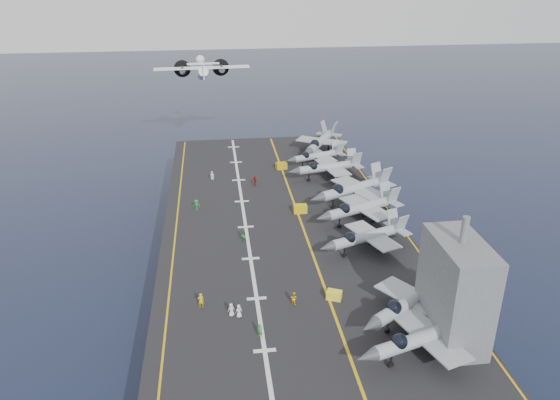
{
  "coord_description": "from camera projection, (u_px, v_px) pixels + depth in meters",
  "views": [
    {
      "loc": [
        -10.32,
        -77.43,
        49.84
      ],
      "look_at": [
        0.0,
        4.0,
        13.0
      ],
      "focal_mm": 35.0,
      "sensor_mm": 36.0,
      "label": 1
    }
  ],
  "objects": [
    {
      "name": "fighter_jet_1",
      "position": [
        412.0,
        300.0,
        63.88
      ],
      "size": [
        18.1,
        16.67,
        5.23
      ],
      "primitive_type": null,
      "color": "#8D959C",
      "rests_on": "flight_deck"
    },
    {
      "name": "fighter_jet_6",
      "position": [
        329.0,
        166.0,
        104.48
      ],
      "size": [
        16.47,
        12.72,
        5.11
      ],
      "primitive_type": null,
      "color": "#9DA3AE",
      "rests_on": "flight_deck"
    },
    {
      "name": "flight_deck",
      "position": [
        283.0,
        226.0,
        87.49
      ],
      "size": [
        38.0,
        92.0,
        0.4
      ],
      "primitive_type": "cube",
      "color": "black",
      "rests_on": "hull"
    },
    {
      "name": "crew_1",
      "position": [
        201.0,
        301.0,
        66.47
      ],
      "size": [
        1.3,
        0.93,
        2.04
      ],
      "primitive_type": "imported",
      "color": "gold",
      "rests_on": "flight_deck"
    },
    {
      "name": "foul_line",
      "position": [
        302.0,
        224.0,
        87.75
      ],
      "size": [
        0.35,
        90.0,
        0.02
      ],
      "primitive_type": "cube",
      "color": "gold",
      "rests_on": "flight_deck"
    },
    {
      "name": "ground",
      "position": [
        283.0,
        280.0,
        91.67
      ],
      "size": [
        500.0,
        500.0,
        0.0
      ],
      "primitive_type": "plane",
      "color": "#142135",
      "rests_on": "ground"
    },
    {
      "name": "crew_7",
      "position": [
        294.0,
        298.0,
        67.22
      ],
      "size": [
        1.22,
        1.17,
        1.7
      ],
      "primitive_type": "imported",
      "color": "yellow",
      "rests_on": "flight_deck"
    },
    {
      "name": "fighter_jet_8",
      "position": [
        320.0,
        141.0,
        117.85
      ],
      "size": [
        17.51,
        19.46,
        5.63
      ],
      "primitive_type": null,
      "color": "#A3ADB3",
      "rests_on": "flight_deck"
    },
    {
      "name": "transport_plane",
      "position": [
        202.0,
        73.0,
        136.53
      ],
      "size": [
        24.6,
        17.48,
        5.61
      ],
      "primitive_type": null,
      "color": "silver"
    },
    {
      "name": "deck_edge_port",
      "position": [
        176.0,
        231.0,
        85.45
      ],
      "size": [
        0.25,
        90.0,
        0.02
      ],
      "primitive_type": "cube",
      "color": "gold",
      "rests_on": "flight_deck"
    },
    {
      "name": "tow_cart_a",
      "position": [
        334.0,
        295.0,
        68.38
      ],
      "size": [
        2.17,
        1.85,
        1.11
      ],
      "primitive_type": null,
      "color": "yellow",
      "rests_on": "flight_deck"
    },
    {
      "name": "fighter_jet_0",
      "position": [
        424.0,
        336.0,
        57.8
      ],
      "size": [
        17.08,
        13.88,
        5.13
      ],
      "primitive_type": null,
      "color": "#8C949C",
      "rests_on": "flight_deck"
    },
    {
      "name": "fighter_jet_5",
      "position": [
        355.0,
        187.0,
        94.15
      ],
      "size": [
        19.64,
        17.04,
        5.73
      ],
      "primitive_type": null,
      "color": "gray",
      "rests_on": "flight_deck"
    },
    {
      "name": "fighter_jet_7",
      "position": [
        318.0,
        155.0,
        111.36
      ],
      "size": [
        14.79,
        12.08,
        4.43
      ],
      "primitive_type": null,
      "color": "gray",
      "rests_on": "flight_deck"
    },
    {
      "name": "crew_2",
      "position": [
        243.0,
        236.0,
        82.0
      ],
      "size": [
        1.38,
        1.24,
        1.92
      ],
      "primitive_type": "imported",
      "color": "#268C33",
      "rests_on": "flight_deck"
    },
    {
      "name": "crew_3",
      "position": [
        196.0,
        205.0,
        92.08
      ],
      "size": [
        1.31,
        1.04,
        1.93
      ],
      "primitive_type": "imported",
      "color": "#1A832A",
      "rests_on": "flight_deck"
    },
    {
      "name": "crew_8",
      "position": [
        239.0,
        311.0,
        64.77
      ],
      "size": [
        1.18,
        0.94,
        1.73
      ],
      "primitive_type": "imported",
      "color": "silver",
      "rests_on": "flight_deck"
    },
    {
      "name": "fighter_jet_3",
      "position": [
        368.0,
        235.0,
        78.79
      ],
      "size": [
        16.86,
        14.07,
        5.0
      ],
      "primitive_type": null,
      "color": "#A0AAB2",
      "rests_on": "flight_deck"
    },
    {
      "name": "tow_cart_c",
      "position": [
        281.0,
        166.0,
        110.19
      ],
      "size": [
        2.33,
        1.72,
        1.28
      ],
      "primitive_type": null,
      "color": "#C0940E",
      "rests_on": "flight_deck"
    },
    {
      "name": "fighter_jet_4",
      "position": [
        362.0,
        207.0,
        87.4
      ],
      "size": [
        18.08,
        15.27,
        5.33
      ],
      "primitive_type": null,
      "color": "gray",
      "rests_on": "flight_deck"
    },
    {
      "name": "deck_edge_stbd",
      "position": [
        395.0,
        218.0,
        89.52
      ],
      "size": [
        0.25,
        90.0,
        0.02
      ],
      "primitive_type": "cube",
      "color": "gold",
      "rests_on": "flight_deck"
    },
    {
      "name": "crew_0",
      "position": [
        231.0,
        310.0,
        65.0
      ],
      "size": [
        1.18,
        0.94,
        1.73
      ],
      "primitive_type": "imported",
      "color": "silver",
      "rests_on": "flight_deck"
    },
    {
      "name": "crew_5",
      "position": [
        212.0,
        175.0,
        104.73
      ],
      "size": [
        1.16,
        0.91,
        1.71
      ],
      "primitive_type": "imported",
      "color": "silver",
      "rests_on": "flight_deck"
    },
    {
      "name": "tow_cart_b",
      "position": [
        300.0,
        209.0,
        91.43
      ],
      "size": [
        2.22,
        1.44,
        1.33
      ],
      "primitive_type": null,
      "color": "gold",
      "rests_on": "flight_deck"
    },
    {
      "name": "crew_4",
      "position": [
        255.0,
        181.0,
        102.02
      ],
      "size": [
        1.21,
        1.38,
        1.92
      ],
      "primitive_type": "imported",
      "color": "#A1110E",
      "rests_on": "flight_deck"
    },
    {
      "name": "island_superstructure",
      "position": [
        457.0,
        279.0,
        58.91
      ],
      "size": [
        5.0,
        10.0,
        15.0
      ],
      "primitive_type": null,
      "color": "#56595E",
      "rests_on": "flight_deck"
    },
    {
      "name": "landing_centerline",
      "position": [
        246.0,
        227.0,
        86.71
      ],
      "size": [
        0.5,
        90.0,
        0.02
      ],
      "primitive_type": "cube",
      "color": "silver",
      "rests_on": "flight_deck"
    },
    {
      "name": "hull",
      "position": [
        283.0,
        254.0,
        89.62
      ],
      "size": [
        36.0,
        90.0,
        10.0
      ],
      "primitive_type": "cube",
      "color": "#56595E",
      "rests_on": "ground"
    },
    {
      "name": "crew_6",
      "position": [
        260.0,
        331.0,
        61.36
      ],
      "size": [
        1.22,
        1.07,
        1.71
      ],
      "primitive_type": "imported",
      "color": "green",
      "rests_on": "flight_deck"
    }
  ]
}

